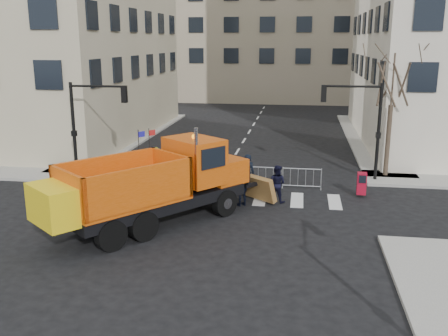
% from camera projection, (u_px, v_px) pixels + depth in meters
% --- Properties ---
extents(ground, '(120.00, 120.00, 0.00)m').
position_uv_depth(ground, '(186.00, 237.00, 19.74)').
color(ground, black).
rests_on(ground, ground).
extents(sidewalk_back, '(64.00, 5.00, 0.15)m').
position_uv_depth(sidewalk_back, '(220.00, 179.00, 27.86)').
color(sidewalk_back, gray).
rests_on(sidewalk_back, ground).
extents(building_far, '(30.00, 18.00, 24.00)m').
position_uv_depth(building_far, '(273.00, 6.00, 66.55)').
color(building_far, tan).
rests_on(building_far, ground).
extents(traffic_light_left, '(0.18, 0.18, 5.40)m').
position_uv_depth(traffic_light_left, '(74.00, 132.00, 27.45)').
color(traffic_light_left, black).
rests_on(traffic_light_left, ground).
extents(traffic_light_right, '(0.18, 0.18, 5.40)m').
position_uv_depth(traffic_light_right, '(378.00, 133.00, 26.90)').
color(traffic_light_right, black).
rests_on(traffic_light_right, ground).
extents(crowd_barriers, '(12.60, 0.60, 1.10)m').
position_uv_depth(crowd_barriers, '(204.00, 174.00, 26.99)').
color(crowd_barriers, '#9EA0A5').
rests_on(crowd_barriers, ground).
extents(street_tree, '(3.00, 3.00, 7.50)m').
position_uv_depth(street_tree, '(390.00, 112.00, 27.49)').
color(street_tree, '#382B21').
rests_on(street_tree, ground).
extents(plow_truck, '(8.90, 10.10, 4.14)m').
position_uv_depth(plow_truck, '(151.00, 183.00, 20.56)').
color(plow_truck, black).
rests_on(plow_truck, ground).
extents(cop_a, '(0.82, 0.62, 2.05)m').
position_uv_depth(cop_a, '(247.00, 174.00, 25.22)').
color(cop_a, black).
rests_on(cop_a, ground).
extents(cop_b, '(1.07, 0.95, 1.82)m').
position_uv_depth(cop_b, '(277.00, 184.00, 23.89)').
color(cop_b, black).
rests_on(cop_b, ground).
extents(cop_c, '(1.09, 0.92, 1.75)m').
position_uv_depth(cop_c, '(242.00, 188.00, 23.34)').
color(cop_c, black).
rests_on(cop_c, ground).
extents(worker, '(1.39, 1.33, 1.90)m').
position_uv_depth(worker, '(155.00, 165.00, 26.71)').
color(worker, '#CBE51A').
rests_on(worker, sidewalk_back).
extents(newspaper_box, '(0.47, 0.42, 1.10)m').
position_uv_depth(newspaper_box, '(362.00, 183.00, 24.68)').
color(newspaper_box, maroon).
rests_on(newspaper_box, sidewalk_back).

